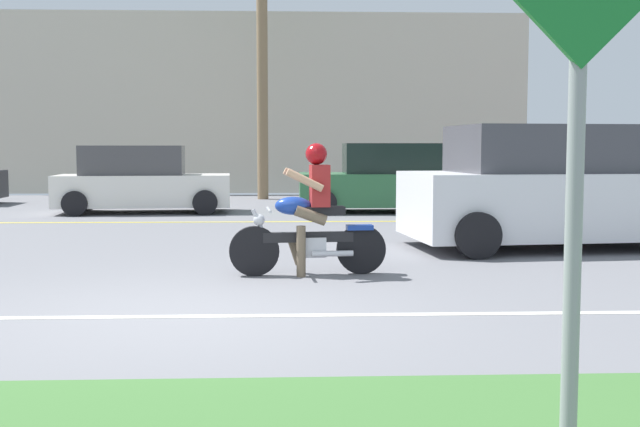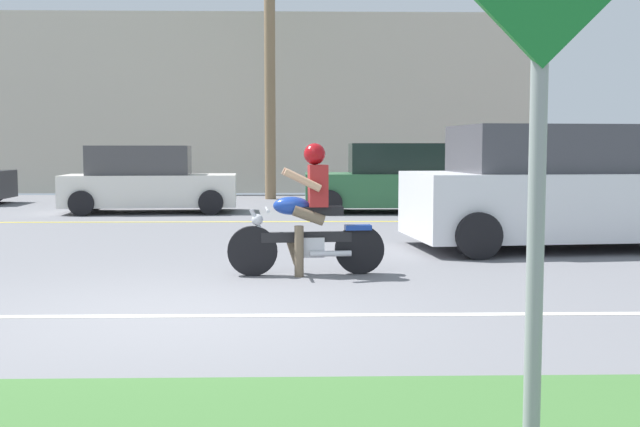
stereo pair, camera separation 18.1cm
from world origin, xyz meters
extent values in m
cube|color=slate|center=(0.00, 3.00, -0.02)|extent=(56.00, 30.00, 0.04)
cube|color=silver|center=(0.00, -0.12, 0.00)|extent=(50.40, 0.12, 0.01)
cube|color=yellow|center=(0.00, 8.81, 0.00)|extent=(50.40, 0.12, 0.01)
cylinder|color=black|center=(0.49, 2.09, 0.29)|extent=(0.59, 0.14, 0.59)
cylinder|color=black|center=(1.76, 2.20, 0.29)|extent=(0.59, 0.14, 0.59)
cylinder|color=#B7BAC1|center=(0.59, 2.10, 0.54)|extent=(0.27, 0.07, 0.51)
cube|color=black|center=(1.12, 2.14, 0.45)|extent=(1.07, 0.19, 0.12)
cube|color=#B7BAC1|center=(1.17, 2.15, 0.33)|extent=(0.33, 0.22, 0.24)
ellipsoid|color=navy|center=(0.95, 2.13, 0.82)|extent=(0.43, 0.24, 0.22)
cube|color=black|center=(1.32, 2.16, 0.76)|extent=(0.49, 0.25, 0.10)
cube|color=navy|center=(1.74, 2.20, 0.56)|extent=(0.33, 0.18, 0.06)
cylinder|color=#B7BAC1|center=(0.67, 2.11, 0.78)|extent=(0.09, 0.61, 0.04)
sphere|color=#B7BAC1|center=(0.55, 2.10, 0.66)|extent=(0.14, 0.14, 0.14)
cylinder|color=#B7BAC1|center=(1.41, 2.05, 0.26)|extent=(0.49, 0.11, 0.07)
cube|color=maroon|center=(1.26, 2.16, 1.06)|extent=(0.24, 0.33, 0.49)
sphere|color=maroon|center=(1.22, 2.15, 1.43)|extent=(0.25, 0.25, 0.25)
cylinder|color=brown|center=(1.14, 2.24, 0.71)|extent=(0.40, 0.16, 0.25)
cylinder|color=brown|center=(1.15, 2.05, 0.71)|extent=(0.40, 0.16, 0.25)
cylinder|color=brown|center=(1.04, 2.00, 0.30)|extent=(0.12, 0.12, 0.60)
cylinder|color=brown|center=(0.98, 2.25, 0.26)|extent=(0.21, 0.12, 0.33)
cylinder|color=tan|center=(1.05, 2.33, 1.13)|extent=(0.45, 0.12, 0.28)
cylinder|color=tan|center=(1.08, 1.94, 1.13)|extent=(0.45, 0.12, 0.28)
cube|color=silver|center=(4.93, 4.56, 0.66)|extent=(4.65, 2.48, 0.96)
cube|color=#414147|center=(5.02, 4.57, 1.49)|extent=(3.38, 2.06, 0.70)
cylinder|color=black|center=(6.42, 5.73, 0.32)|extent=(0.66, 0.29, 0.64)
cylinder|color=black|center=(3.23, 5.38, 0.32)|extent=(0.66, 0.29, 0.64)
cylinder|color=black|center=(3.45, 3.39, 0.32)|extent=(0.66, 0.29, 0.64)
cube|color=white|center=(-2.43, 11.22, 0.52)|extent=(4.05, 1.90, 0.73)
cube|color=#444346|center=(-2.67, 11.21, 1.22)|extent=(2.38, 1.55, 0.67)
cylinder|color=black|center=(-3.79, 10.31, 0.28)|extent=(0.57, 0.22, 0.56)
cylinder|color=black|center=(-0.96, 10.52, 0.28)|extent=(0.57, 0.22, 0.56)
cylinder|color=black|center=(-3.91, 11.93, 0.28)|extent=(0.57, 0.22, 0.56)
cylinder|color=black|center=(-1.08, 12.13, 0.28)|extent=(0.57, 0.22, 0.56)
cube|color=#2D663D|center=(3.11, 11.20, 0.53)|extent=(3.88, 1.72, 0.75)
cube|color=black|center=(3.34, 11.20, 1.26)|extent=(2.25, 1.48, 0.70)
cylinder|color=black|center=(4.50, 12.05, 0.28)|extent=(0.56, 0.18, 0.56)
cylinder|color=black|center=(1.71, 12.06, 0.28)|extent=(0.56, 0.18, 0.56)
cylinder|color=black|center=(4.50, 10.34, 0.28)|extent=(0.56, 0.18, 0.56)
cylinder|color=black|center=(1.71, 10.34, 0.28)|extent=(0.56, 0.18, 0.56)
cube|color=#AD1E1E|center=(7.88, 11.48, 0.50)|extent=(4.14, 1.87, 0.69)
cube|color=#351116|center=(7.64, 11.48, 1.16)|extent=(2.41, 1.59, 0.63)
cylinder|color=black|center=(6.39, 10.60, 0.28)|extent=(0.56, 0.19, 0.56)
cylinder|color=black|center=(6.42, 12.40, 0.28)|extent=(0.56, 0.19, 0.56)
cylinder|color=black|center=(9.38, 12.36, 0.28)|extent=(0.56, 0.19, 0.56)
cylinder|color=#846B4C|center=(0.17, 15.93, 4.14)|extent=(0.32, 0.32, 8.29)
cylinder|color=gray|center=(1.87, -4.38, 0.92)|extent=(0.06, 0.06, 1.84)
cube|color=beige|center=(-0.21, 21.00, 2.98)|extent=(18.27, 4.00, 5.95)
camera|label=1|loc=(0.88, -7.02, 1.50)|focal=43.89mm
camera|label=2|loc=(1.06, -7.03, 1.50)|focal=43.89mm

